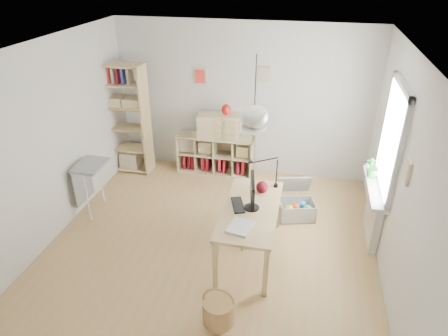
% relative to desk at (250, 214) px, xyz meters
% --- Properties ---
extents(ground, '(4.50, 4.50, 0.00)m').
position_rel_desk_xyz_m(ground, '(-0.55, 0.15, -0.66)').
color(ground, tan).
rests_on(ground, ground).
extents(room_shell, '(4.50, 4.50, 4.50)m').
position_rel_desk_xyz_m(room_shell, '(-0.00, 0.00, 1.34)').
color(room_shell, white).
rests_on(room_shell, ground).
extents(window_unit, '(0.07, 1.16, 1.46)m').
position_rel_desk_xyz_m(window_unit, '(1.68, 0.75, 0.89)').
color(window_unit, white).
rests_on(window_unit, ground).
extents(radiator, '(0.10, 0.80, 0.80)m').
position_rel_desk_xyz_m(radiator, '(1.64, 0.75, -0.26)').
color(radiator, white).
rests_on(radiator, ground).
extents(windowsill, '(0.22, 1.20, 0.06)m').
position_rel_desk_xyz_m(windowsill, '(1.59, 0.75, 0.17)').
color(windowsill, silver).
rests_on(windowsill, radiator).
extents(desk, '(0.70, 1.50, 0.75)m').
position_rel_desk_xyz_m(desk, '(0.00, 0.00, 0.00)').
color(desk, tan).
rests_on(desk, ground).
extents(cube_shelf, '(1.40, 0.38, 0.72)m').
position_rel_desk_xyz_m(cube_shelf, '(-1.02, 2.23, -0.36)').
color(cube_shelf, '#CBBA85').
rests_on(cube_shelf, ground).
extents(tall_bookshelf, '(0.80, 0.38, 2.00)m').
position_rel_desk_xyz_m(tall_bookshelf, '(-2.59, 1.95, 0.43)').
color(tall_bookshelf, tan).
rests_on(tall_bookshelf, ground).
extents(side_table, '(0.40, 0.55, 0.85)m').
position_rel_desk_xyz_m(side_table, '(-2.59, 0.50, 0.01)').
color(side_table, gray).
rests_on(side_table, ground).
extents(chair, '(0.47, 0.47, 0.74)m').
position_rel_desk_xyz_m(chair, '(-0.18, 0.30, -0.24)').
color(chair, gray).
rests_on(chair, ground).
extents(wicker_basket, '(0.36, 0.35, 0.49)m').
position_rel_desk_xyz_m(wicker_basket, '(-0.15, -1.18, -0.50)').
color(wicker_basket, '#9D7947').
rests_on(wicker_basket, ground).
extents(storage_chest, '(0.67, 0.72, 0.57)m').
position_rel_desk_xyz_m(storage_chest, '(0.56, 1.07, -0.47)').
color(storage_chest, '#B6B6B1').
rests_on(storage_chest, ground).
extents(monitor, '(0.20, 0.49, 0.43)m').
position_rel_desk_xyz_m(monitor, '(0.01, 0.01, 0.33)').
color(monitor, black).
rests_on(monitor, desk).
extents(keyboard, '(0.25, 0.40, 0.02)m').
position_rel_desk_xyz_m(keyboard, '(-0.17, 0.03, 0.10)').
color(keyboard, black).
rests_on(keyboard, desk).
extents(task_lamp, '(0.42, 0.16, 0.45)m').
position_rel_desk_xyz_m(task_lamp, '(0.05, 0.55, 0.40)').
color(task_lamp, black).
rests_on(task_lamp, desk).
extents(yarn_ball, '(0.16, 0.16, 0.16)m').
position_rel_desk_xyz_m(yarn_ball, '(0.08, 0.42, 0.17)').
color(yarn_ball, '#520B11').
rests_on(yarn_ball, desk).
extents(paper_tray, '(0.32, 0.37, 0.03)m').
position_rel_desk_xyz_m(paper_tray, '(-0.06, -0.44, 0.11)').
color(paper_tray, silver).
rests_on(paper_tray, desk).
extents(drawer_chest, '(0.78, 0.44, 0.43)m').
position_rel_desk_xyz_m(drawer_chest, '(-0.93, 2.19, 0.28)').
color(drawer_chest, '#CBBA85').
rests_on(drawer_chest, cube_shelf).
extents(red_vase, '(0.16, 0.16, 0.19)m').
position_rel_desk_xyz_m(red_vase, '(-0.80, 2.19, 0.58)').
color(red_vase, '#A7130D').
rests_on(red_vase, drawer_chest).
extents(potted_plant, '(0.34, 0.31, 0.31)m').
position_rel_desk_xyz_m(potted_plant, '(1.57, 1.01, 0.36)').
color(potted_plant, '#2A6C28').
rests_on(potted_plant, windowsill).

